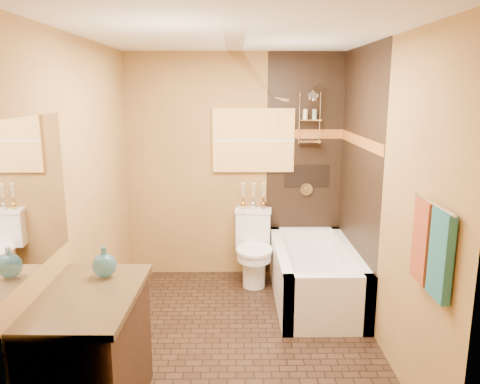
{
  "coord_description": "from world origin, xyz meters",
  "views": [
    {
      "loc": [
        -0.01,
        -3.67,
        2.1
      ],
      "look_at": [
        0.04,
        0.4,
        1.2
      ],
      "focal_mm": 35.0,
      "sensor_mm": 36.0,
      "label": 1
    }
  ],
  "objects_px": {
    "toilet": "(254,247)",
    "vanity": "(90,357)",
    "bathtub": "(315,279)",
    "sunset_painting": "(253,140)"
  },
  "relations": [
    {
      "from": "bathtub",
      "to": "vanity",
      "type": "distance_m",
      "value": 2.47
    },
    {
      "from": "sunset_painting",
      "to": "bathtub",
      "type": "xyz_separation_m",
      "value": [
        0.6,
        -0.73,
        -1.33
      ]
    },
    {
      "from": "toilet",
      "to": "vanity",
      "type": "xyz_separation_m",
      "value": [
        -1.12,
        -2.21,
        0.04
      ]
    },
    {
      "from": "sunset_painting",
      "to": "vanity",
      "type": "height_order",
      "value": "sunset_painting"
    },
    {
      "from": "sunset_painting",
      "to": "vanity",
      "type": "relative_size",
      "value": 0.89
    },
    {
      "from": "bathtub",
      "to": "toilet",
      "type": "bearing_deg",
      "value": 142.46
    },
    {
      "from": "bathtub",
      "to": "vanity",
      "type": "xyz_separation_m",
      "value": [
        -1.72,
        -1.75,
        0.22
      ]
    },
    {
      "from": "toilet",
      "to": "vanity",
      "type": "height_order",
      "value": "vanity"
    },
    {
      "from": "sunset_painting",
      "to": "bathtub",
      "type": "distance_m",
      "value": 1.63
    },
    {
      "from": "bathtub",
      "to": "toilet",
      "type": "height_order",
      "value": "toilet"
    }
  ]
}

